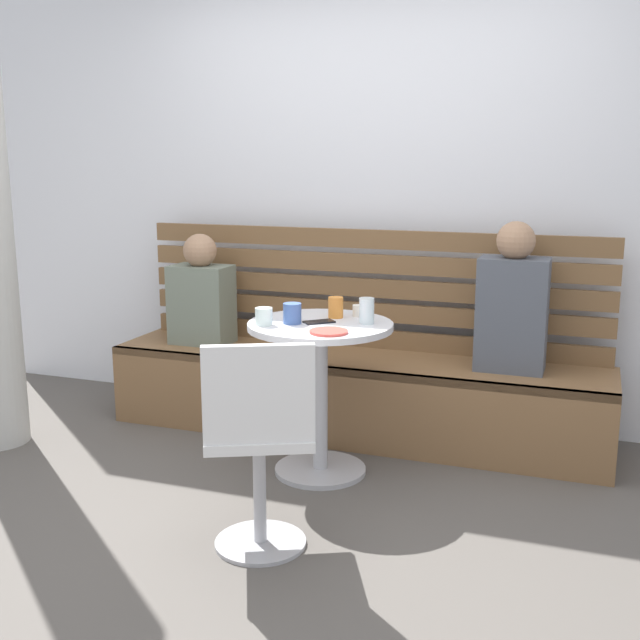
# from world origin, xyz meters

# --- Properties ---
(ground) EXTENTS (8.00, 8.00, 0.00)m
(ground) POSITION_xyz_m (0.00, 0.00, 0.00)
(ground) COLOR #514C47
(back_wall) EXTENTS (5.20, 0.10, 2.90)m
(back_wall) POSITION_xyz_m (0.00, 1.64, 1.45)
(back_wall) COLOR silver
(back_wall) RESTS_ON ground
(booth_bench) EXTENTS (2.70, 0.52, 0.44)m
(booth_bench) POSITION_xyz_m (0.00, 1.20, 0.22)
(booth_bench) COLOR brown
(booth_bench) RESTS_ON ground
(booth_backrest) EXTENTS (2.65, 0.04, 0.66)m
(booth_backrest) POSITION_xyz_m (0.00, 1.44, 0.78)
(booth_backrest) COLOR brown
(booth_backrest) RESTS_ON booth_bench
(cafe_table) EXTENTS (0.68, 0.68, 0.74)m
(cafe_table) POSITION_xyz_m (0.01, 0.65, 0.52)
(cafe_table) COLOR #ADADB2
(cafe_table) RESTS_ON ground
(white_chair) EXTENTS (0.53, 0.53, 0.85)m
(white_chair) POSITION_xyz_m (0.06, -0.16, 0.46)
(white_chair) COLOR #ADADB2
(white_chair) RESTS_ON ground
(person_adult) EXTENTS (0.34, 0.22, 0.75)m
(person_adult) POSITION_xyz_m (0.82, 1.23, 0.78)
(person_adult) COLOR #4C515B
(person_adult) RESTS_ON booth_bench
(person_child_left) EXTENTS (0.34, 0.22, 0.63)m
(person_child_left) POSITION_xyz_m (-0.92, 1.21, 0.72)
(person_child_left) COLOR slate
(person_child_left) RESTS_ON booth_bench
(cup_espresso_small) EXTENTS (0.06, 0.06, 0.05)m
(cup_espresso_small) POSITION_xyz_m (0.13, 0.85, 0.77)
(cup_espresso_small) COLOR silver
(cup_espresso_small) RESTS_ON cafe_table
(cup_tumbler_orange) EXTENTS (0.07, 0.07, 0.10)m
(cup_tumbler_orange) POSITION_xyz_m (0.04, 0.78, 0.79)
(cup_tumbler_orange) COLOR orange
(cup_tumbler_orange) RESTS_ON cafe_table
(cup_glass_tall) EXTENTS (0.07, 0.07, 0.12)m
(cup_glass_tall) POSITION_xyz_m (0.22, 0.70, 0.80)
(cup_glass_tall) COLOR silver
(cup_glass_tall) RESTS_ON cafe_table
(cup_mug_blue) EXTENTS (0.08, 0.08, 0.09)m
(cup_mug_blue) POSITION_xyz_m (-0.10, 0.59, 0.79)
(cup_mug_blue) COLOR #3D5B9E
(cup_mug_blue) RESTS_ON cafe_table
(cup_glass_short) EXTENTS (0.08, 0.08, 0.08)m
(cup_glass_short) POSITION_xyz_m (-0.21, 0.51, 0.78)
(cup_glass_short) COLOR silver
(cup_glass_short) RESTS_ON cafe_table
(plate_small) EXTENTS (0.17, 0.17, 0.01)m
(plate_small) POSITION_xyz_m (0.12, 0.46, 0.75)
(plate_small) COLOR #DB4C42
(plate_small) RESTS_ON cafe_table
(phone_on_table) EXTENTS (0.15, 0.15, 0.01)m
(phone_on_table) POSITION_xyz_m (0.01, 0.65, 0.74)
(phone_on_table) COLOR black
(phone_on_table) RESTS_ON cafe_table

